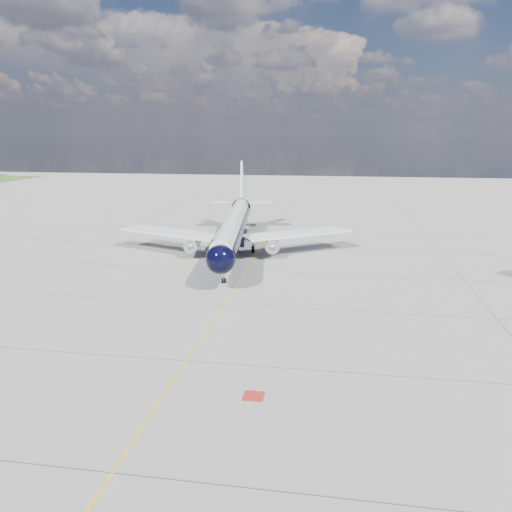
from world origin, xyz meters
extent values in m
plane|color=gray|center=(0.00, 30.00, 0.00)|extent=(320.00, 320.00, 0.00)
cube|color=#E2AD0B|center=(0.00, 25.00, 0.00)|extent=(0.16, 160.00, 0.01)
cube|color=maroon|center=(6.80, -10.00, 0.00)|extent=(1.60, 1.60, 0.01)
cylinder|color=black|center=(-3.89, 34.53, 4.15)|extent=(8.32, 37.72, 3.75)
sphere|color=black|center=(-1.47, 14.92, 4.15)|extent=(4.19, 4.19, 3.75)
cone|color=black|center=(-6.73, 57.57, 4.74)|extent=(4.57, 7.32, 3.75)
cylinder|color=silver|center=(-3.89, 34.53, 5.09)|extent=(7.74, 39.58, 2.93)
cube|color=black|center=(-1.44, 14.72, 4.69)|extent=(2.50, 1.47, 0.54)
cube|color=silver|center=(-14.36, 34.73, 3.26)|extent=(19.48, 11.40, 0.32)
cube|color=silver|center=(6.23, 37.27, 3.26)|extent=(18.37, 14.93, 0.32)
cube|color=black|center=(-3.89, 34.53, 2.77)|extent=(5.33, 10.31, 0.99)
cylinder|color=silver|center=(-10.02, 31.78, 2.12)|extent=(2.75, 4.78, 2.21)
cylinder|color=silver|center=(2.73, 33.36, 2.12)|extent=(2.75, 4.78, 2.21)
sphere|color=gray|center=(-9.76, 29.72, 2.12)|extent=(1.21, 1.21, 1.09)
sphere|color=gray|center=(2.98, 31.30, 2.12)|extent=(1.21, 1.21, 1.09)
cube|color=silver|center=(-10.04, 31.98, 2.87)|extent=(0.60, 3.16, 1.09)
cube|color=silver|center=(2.71, 33.55, 2.87)|extent=(0.60, 3.16, 1.09)
cube|color=silver|center=(-6.67, 57.08, 9.78)|extent=(1.08, 6.26, 8.42)
cube|color=silver|center=(-6.73, 57.57, 5.53)|extent=(13.13, 4.71, 0.22)
cylinder|color=gray|center=(-1.89, 18.35, 1.23)|extent=(0.20, 0.20, 2.07)
cylinder|color=black|center=(-2.09, 18.33, 0.35)|extent=(0.26, 0.71, 0.69)
cylinder|color=black|center=(-1.69, 18.38, 0.35)|extent=(0.26, 0.71, 0.69)
cylinder|color=gray|center=(-7.20, 35.61, 1.33)|extent=(0.29, 0.29, 1.88)
cylinder|color=gray|center=(-0.93, 36.39, 1.33)|extent=(0.29, 0.29, 1.88)
cylinder|color=black|center=(-7.14, 35.08, 0.54)|extent=(0.57, 1.13, 1.09)
cylinder|color=black|center=(-7.27, 36.15, 0.54)|extent=(0.57, 1.13, 1.09)
cylinder|color=black|center=(-0.86, 35.85, 0.54)|extent=(0.57, 1.13, 1.09)
cylinder|color=black|center=(-1.00, 36.93, 0.54)|extent=(0.57, 1.13, 1.09)
camera|label=1|loc=(12.37, -43.72, 19.43)|focal=35.00mm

